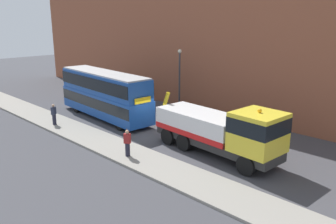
% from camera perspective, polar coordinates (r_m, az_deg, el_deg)
% --- Properties ---
extents(ground_plane, '(120.00, 120.00, 0.00)m').
position_cam_1_polar(ground_plane, '(26.50, -1.78, -3.59)').
color(ground_plane, '#424247').
extents(near_kerb, '(60.00, 2.80, 0.15)m').
position_cam_1_polar(near_kerb, '(23.95, -9.11, -5.70)').
color(near_kerb, gray).
rests_on(near_kerb, ground_plane).
extents(building_facade, '(60.00, 1.50, 16.00)m').
position_cam_1_polar(building_facade, '(31.26, 9.34, 14.18)').
color(building_facade, '#935138').
rests_on(building_facade, ground_plane).
extents(recovery_tow_truck, '(10.21, 3.22, 3.67)m').
position_cam_1_polar(recovery_tow_truck, '(22.05, 8.72, -2.90)').
color(recovery_tow_truck, '#2D2D2D').
rests_on(recovery_tow_truck, ground_plane).
extents(double_decker_bus, '(11.16, 3.27, 4.06)m').
position_cam_1_polar(double_decker_bus, '(30.73, -10.46, 3.13)').
color(double_decker_bus, '#19479E').
rests_on(double_decker_bus, ground_plane).
extents(pedestrian_onlooker, '(0.43, 0.48, 1.71)m').
position_cam_1_polar(pedestrian_onlooker, '(29.50, -18.32, -0.41)').
color(pedestrian_onlooker, '#232333').
rests_on(pedestrian_onlooker, near_kerb).
extents(pedestrian_bystander, '(0.47, 0.41, 1.71)m').
position_cam_1_polar(pedestrian_bystander, '(21.84, -6.72, -5.16)').
color(pedestrian_bystander, '#232333').
rests_on(pedestrian_bystander, near_kerb).
extents(traffic_cone_near_bus, '(0.36, 0.36, 0.72)m').
position_cam_1_polar(traffic_cone_near_bus, '(25.75, -6.78, -3.47)').
color(traffic_cone_near_bus, orange).
rests_on(traffic_cone_near_bus, ground_plane).
extents(street_lamp, '(0.36, 0.36, 5.83)m').
position_cam_1_polar(street_lamp, '(32.02, 1.91, 6.12)').
color(street_lamp, '#38383D').
rests_on(street_lamp, ground_plane).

